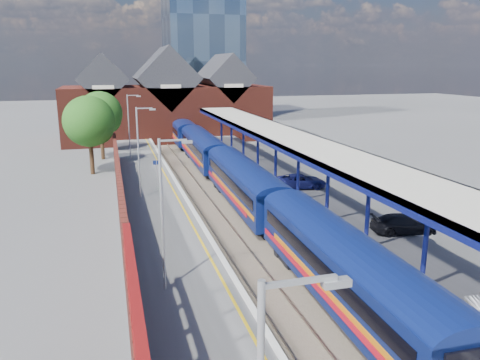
% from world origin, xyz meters
% --- Properties ---
extents(ground, '(240.00, 240.00, 0.00)m').
position_xyz_m(ground, '(0.00, 30.00, 0.00)').
color(ground, '#5B5B5E').
rests_on(ground, ground).
extents(ballast_bed, '(6.00, 76.00, 0.06)m').
position_xyz_m(ballast_bed, '(0.00, 20.00, 0.03)').
color(ballast_bed, '#473D33').
rests_on(ballast_bed, ground).
extents(rails, '(4.51, 76.00, 0.14)m').
position_xyz_m(rails, '(0.00, 20.00, 0.12)').
color(rails, slate).
rests_on(rails, ground).
extents(left_platform, '(5.00, 76.00, 1.00)m').
position_xyz_m(left_platform, '(-5.50, 20.00, 0.50)').
color(left_platform, '#565659').
rests_on(left_platform, ground).
extents(right_platform, '(6.00, 76.00, 1.00)m').
position_xyz_m(right_platform, '(6.00, 20.00, 0.50)').
color(right_platform, '#565659').
rests_on(right_platform, ground).
extents(coping_left, '(0.30, 76.00, 0.05)m').
position_xyz_m(coping_left, '(-3.15, 20.00, 1.02)').
color(coping_left, silver).
rests_on(coping_left, left_platform).
extents(coping_right, '(0.30, 76.00, 0.05)m').
position_xyz_m(coping_right, '(3.15, 20.00, 1.02)').
color(coping_right, silver).
rests_on(coping_right, right_platform).
extents(yellow_line, '(0.14, 76.00, 0.01)m').
position_xyz_m(yellow_line, '(-3.75, 20.00, 1.01)').
color(yellow_line, yellow).
rests_on(yellow_line, left_platform).
extents(train, '(3.15, 65.95, 3.45)m').
position_xyz_m(train, '(1.49, 28.66, 2.12)').
color(train, '#0B1850').
rests_on(train, ground).
extents(canopy, '(4.50, 52.00, 4.48)m').
position_xyz_m(canopy, '(5.48, 21.95, 5.25)').
color(canopy, navy).
rests_on(canopy, right_platform).
extents(lamp_post_b, '(1.48, 0.18, 7.00)m').
position_xyz_m(lamp_post_b, '(-6.36, 6.00, 4.99)').
color(lamp_post_b, '#A5A8AA').
rests_on(lamp_post_b, left_platform).
extents(lamp_post_c, '(1.48, 0.18, 7.00)m').
position_xyz_m(lamp_post_c, '(-6.36, 22.00, 4.99)').
color(lamp_post_c, '#A5A8AA').
rests_on(lamp_post_c, left_platform).
extents(lamp_post_d, '(1.48, 0.18, 7.00)m').
position_xyz_m(lamp_post_d, '(-6.36, 38.00, 4.99)').
color(lamp_post_d, '#A5A8AA').
rests_on(lamp_post_d, left_platform).
extents(platform_sign, '(0.55, 0.08, 2.50)m').
position_xyz_m(platform_sign, '(-5.00, 24.00, 2.69)').
color(platform_sign, '#A5A8AA').
rests_on(platform_sign, left_platform).
extents(brick_wall, '(0.35, 50.00, 3.86)m').
position_xyz_m(brick_wall, '(-8.10, 13.54, 2.45)').
color(brick_wall, '#592017').
rests_on(brick_wall, left_platform).
extents(station_building, '(30.00, 12.12, 13.78)m').
position_xyz_m(station_building, '(0.00, 58.00, 5.45)').
color(station_building, '#592017').
rests_on(station_building, ground).
extents(glass_tower, '(14.20, 14.20, 40.30)m').
position_xyz_m(glass_tower, '(10.00, 80.00, 20.20)').
color(glass_tower, '#465E79').
rests_on(glass_tower, ground).
extents(tree_near, '(5.20, 5.20, 8.10)m').
position_xyz_m(tree_near, '(-10.35, 35.91, 5.35)').
color(tree_near, '#382314').
rests_on(tree_near, ground).
extents(tree_far, '(5.20, 5.20, 8.10)m').
position_xyz_m(tree_far, '(-9.35, 43.91, 5.35)').
color(tree_far, '#382314').
rests_on(tree_far, ground).
extents(parked_car_dark, '(4.21, 2.31, 1.16)m').
position_xyz_m(parked_car_dark, '(8.50, 9.57, 1.58)').
color(parked_car_dark, black).
rests_on(parked_car_dark, right_platform).
extents(parked_car_blue, '(4.54, 2.65, 1.19)m').
position_xyz_m(parked_car_blue, '(6.63, 21.32, 1.59)').
color(parked_car_blue, navy).
rests_on(parked_car_blue, right_platform).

